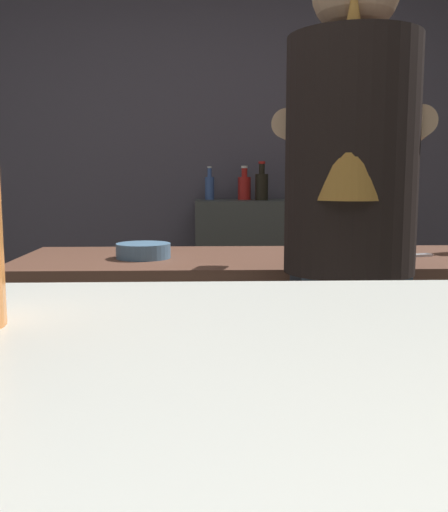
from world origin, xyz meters
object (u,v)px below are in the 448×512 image
object	(u,v)px
mixing_bowl	(143,251)
bottle_olive_oil	(313,184)
bottle_vinegar	(210,187)
bartender	(349,240)
chefs_knife	(401,256)
bottle_hot_sauce	(244,187)
bottle_soy	(262,185)

from	to	relation	value
mixing_bowl	bottle_olive_oil	world-z (taller)	bottle_olive_oil
bottle_vinegar	bartender	bearing A→B (deg)	-79.27
mixing_bowl	bartender	bearing A→B (deg)	-36.08
chefs_knife	bottle_vinegar	size ratio (longest dim) A/B	1.29
chefs_knife	mixing_bowl	bearing A→B (deg)	159.91
bartender	chefs_knife	world-z (taller)	bartender
bottle_olive_oil	bottle_hot_sauce	distance (m)	0.38
bartender	bottle_olive_oil	distance (m)	1.74
bartender	bottle_olive_oil	xyz separation A→B (m)	(0.23, 1.72, 0.13)
bartender	bottle_vinegar	world-z (taller)	bartender
mixing_bowl	bottle_vinegar	size ratio (longest dim) A/B	0.97
bottle_vinegar	bottle_soy	distance (m)	0.30
bottle_olive_oil	bottle_hot_sauce	world-z (taller)	bottle_olive_oil
bottle_vinegar	bottle_hot_sauce	world-z (taller)	bottle_hot_sauce
bartender	bottle_vinegar	bearing A→B (deg)	26.76
bottle_olive_oil	chefs_knife	bearing A→B (deg)	-87.68
bottle_hot_sauce	bottle_olive_oil	bearing A→B (deg)	-10.71
bartender	bottle_olive_oil	world-z (taller)	bartender
bartender	bottle_hot_sauce	world-z (taller)	bartender
chefs_knife	bartender	bearing A→B (deg)	-143.73
mixing_bowl	bottle_soy	distance (m)	1.40
bottle_olive_oil	bottle_hot_sauce	xyz separation A→B (m)	(-0.37, 0.07, -0.02)
chefs_knife	bottle_vinegar	bearing A→B (deg)	95.06
chefs_knife	bottle_vinegar	xyz separation A→B (m)	(-0.62, 1.40, 0.21)
bartender	bottle_hot_sauce	xyz separation A→B (m)	(-0.15, 1.79, 0.11)
chefs_knife	bottle_olive_oil	bearing A→B (deg)	73.34
mixing_bowl	bottle_hot_sauce	bearing A→B (deg)	72.41
bartender	bottle_vinegar	distance (m)	1.84
bottle_soy	bottle_hot_sauce	distance (m)	0.12
bartender	mixing_bowl	xyz separation A→B (m)	(-0.58, 0.42, -0.08)
bottle_vinegar	bottle_hot_sauce	xyz separation A→B (m)	(0.20, -0.01, 0.00)
bartender	mixing_bowl	distance (m)	0.72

